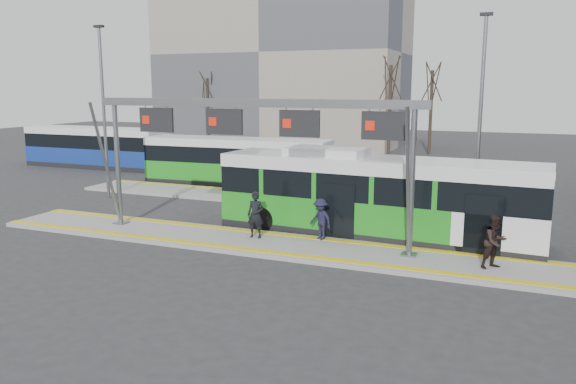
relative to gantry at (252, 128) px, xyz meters
name	(u,v)px	position (x,y,z in m)	size (l,w,h in m)	color
ground	(258,245)	(0.35, -0.25, -4.30)	(120.00, 120.00, 0.00)	#2D2D30
platform_main	(258,243)	(0.35, -0.25, -4.22)	(22.00, 3.00, 0.15)	gray
platform_second	(254,197)	(-3.65, 7.75, -4.22)	(20.00, 3.00, 0.15)	gray
tactile_main	(258,241)	(0.35, -0.25, -4.14)	(22.00, 2.65, 0.02)	yellow
tactile_second	(263,192)	(-3.65, 8.90, -4.14)	(20.00, 0.35, 0.02)	yellow
gantry	(252,128)	(0.00, 0.00, 0.00)	(13.00, 1.68, 5.20)	slate
apartment_block	(284,53)	(-13.65, 35.75, 4.91)	(24.50, 12.50, 18.40)	gray
hero_bus	(375,197)	(4.02, 2.56, -2.74)	(12.52, 3.31, 3.41)	black
bg_bus_green	(237,162)	(-6.32, 10.96, -2.91)	(11.34, 2.94, 2.81)	black
bg_bus_blue	(96,148)	(-19.41, 13.97, -2.87)	(11.13, 2.50, 2.90)	black
passenger_a	(256,215)	(0.05, 0.15, -3.27)	(0.64, 0.42, 1.76)	black
passenger_b	(495,242)	(8.56, -0.31, -3.29)	(0.83, 0.65, 1.71)	black
passenger_c	(321,219)	(2.41, 0.81, -3.37)	(1.01, 0.58, 1.56)	black
tree_left	(391,78)	(-0.85, 27.59, 2.19)	(1.40, 1.40, 8.56)	#382B21
tree_mid	(432,82)	(1.89, 31.54, 1.90)	(1.40, 1.40, 8.17)	#382B21
tree_far	(207,88)	(-19.15, 29.69, 1.40)	(1.40, 1.40, 7.51)	#382B21
lamp_west	(104,109)	(-10.86, 4.96, 0.36)	(0.50, 0.25, 8.83)	slate
lamp_east	(480,117)	(7.51, 5.92, 0.28)	(0.50, 0.25, 8.67)	slate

